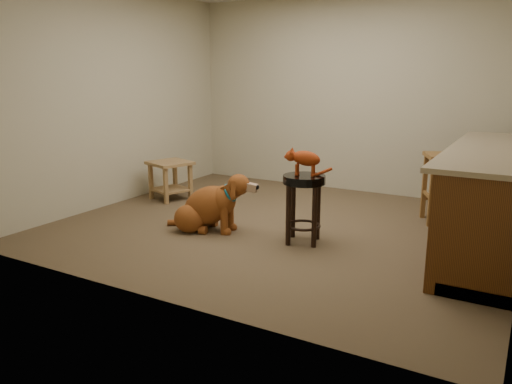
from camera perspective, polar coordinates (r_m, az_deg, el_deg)
The scene contains 8 objects.
floor at distance 5.30m, azimuth 2.92°, elevation -3.95°, with size 4.50×4.00×0.01m, color brown.
room_shell at distance 5.06m, azimuth 3.15°, elevation 14.48°, with size 4.54×4.04×2.62m.
cabinet_run at distance 4.97m, azimuth 25.11°, elevation -1.16°, with size 0.70×2.56×0.94m.
padded_stool at distance 4.72m, azimuth 5.48°, elevation -0.35°, with size 0.41×0.41×0.65m.
wood_stool at distance 5.71m, azimuth 20.64°, elevation 0.51°, with size 0.54×0.54×0.75m.
side_table at distance 6.46m, azimuth -9.77°, elevation 1.99°, with size 0.60×0.60×0.49m.
golden_retriever at distance 5.14m, azimuth -5.42°, elevation -1.74°, with size 1.02×0.56×0.65m.
tabby_kitten at distance 4.65m, azimuth 5.45°, elevation 3.77°, with size 0.42×0.25×0.28m.
Camera 1 is at (2.26, -4.53, 1.59)m, focal length 35.00 mm.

